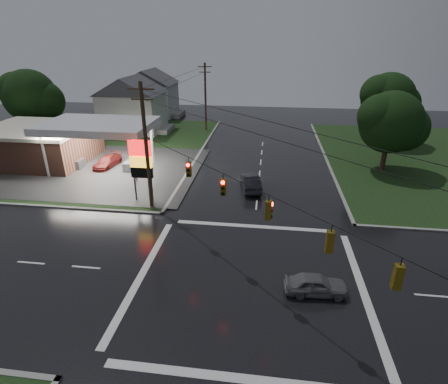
# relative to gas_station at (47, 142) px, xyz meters

# --- Properties ---
(ground) EXTENTS (120.00, 120.00, 0.00)m
(ground) POSITION_rel_gas_station_xyz_m (25.68, -19.70, -2.55)
(ground) COLOR black
(ground) RESTS_ON ground
(grass_nw) EXTENTS (36.00, 36.00, 0.08)m
(grass_nw) POSITION_rel_gas_station_xyz_m (-0.32, 6.30, -2.51)
(grass_nw) COLOR black
(grass_nw) RESTS_ON ground
(gas_station) EXTENTS (26.20, 18.00, 5.60)m
(gas_station) POSITION_rel_gas_station_xyz_m (0.00, 0.00, 0.00)
(gas_station) COLOR #2D2D2D
(gas_station) RESTS_ON ground
(pylon_sign) EXTENTS (2.00, 0.35, 6.00)m
(pylon_sign) POSITION_rel_gas_station_xyz_m (15.18, -9.20, 1.46)
(pylon_sign) COLOR #59595E
(pylon_sign) RESTS_ON ground
(utility_pole_nw) EXTENTS (2.20, 0.32, 11.00)m
(utility_pole_nw) POSITION_rel_gas_station_xyz_m (16.18, -10.20, 3.17)
(utility_pole_nw) COLOR #382619
(utility_pole_nw) RESTS_ON ground
(utility_pole_n) EXTENTS (2.20, 0.32, 10.50)m
(utility_pole_n) POSITION_rel_gas_station_xyz_m (16.18, 18.30, 2.92)
(utility_pole_n) COLOR #382619
(utility_pole_n) RESTS_ON ground
(traffic_signals) EXTENTS (26.87, 26.87, 1.47)m
(traffic_signals) POSITION_rel_gas_station_xyz_m (25.69, -19.72, 3.93)
(traffic_signals) COLOR black
(traffic_signals) RESTS_ON ground
(house_near) EXTENTS (11.05, 8.48, 8.60)m
(house_near) POSITION_rel_gas_station_xyz_m (4.73, 16.30, 1.86)
(house_near) COLOR silver
(house_near) RESTS_ON ground
(house_far) EXTENTS (11.05, 8.48, 8.60)m
(house_far) POSITION_rel_gas_station_xyz_m (3.73, 28.30, 1.86)
(house_far) COLOR silver
(house_far) RESTS_ON ground
(tree_nw_behind) EXTENTS (8.93, 7.60, 10.00)m
(tree_nw_behind) POSITION_rel_gas_station_xyz_m (-8.17, 10.29, 3.63)
(tree_nw_behind) COLOR black
(tree_nw_behind) RESTS_ON ground
(tree_ne_near) EXTENTS (7.99, 6.80, 8.98)m
(tree_ne_near) POSITION_rel_gas_station_xyz_m (39.82, 2.29, 3.01)
(tree_ne_near) COLOR black
(tree_ne_near) RESTS_ON ground
(tree_ne_far) EXTENTS (8.46, 7.20, 9.80)m
(tree_ne_far) POSITION_rel_gas_station_xyz_m (42.83, 14.29, 3.63)
(tree_ne_far) COLOR black
(tree_ne_far) RESTS_ON ground
(car_north) EXTENTS (2.57, 5.00, 1.57)m
(car_north) POSITION_rel_gas_station_xyz_m (24.88, -5.12, -1.76)
(car_north) COLOR black
(car_north) RESTS_ON ground
(car_crossing) EXTENTS (3.83, 1.75, 1.28)m
(car_crossing) POSITION_rel_gas_station_xyz_m (29.73, -20.33, -1.91)
(car_crossing) COLOR slate
(car_crossing) RESTS_ON ground
(car_pump) EXTENTS (2.38, 4.68, 1.30)m
(car_pump) POSITION_rel_gas_station_xyz_m (7.70, -0.74, -1.90)
(car_pump) COLOR maroon
(car_pump) RESTS_ON ground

